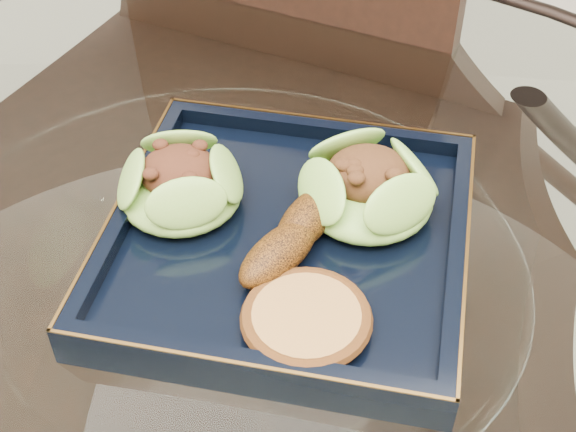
{
  "coord_description": "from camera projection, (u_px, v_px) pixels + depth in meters",
  "views": [
    {
      "loc": [
        0.06,
        -0.38,
        1.22
      ],
      "look_at": [
        0.05,
        0.06,
        0.8
      ],
      "focal_mm": 50.0,
      "sensor_mm": 36.0,
      "label": 1
    }
  ],
  "objects": [
    {
      "name": "dining_table",
      "position": [
        232.0,
        431.0,
        0.7
      ],
      "size": [
        1.13,
        1.13,
        0.77
      ],
      "color": "white",
      "rests_on": "ground"
    },
    {
      "name": "dining_chair",
      "position": [
        239.0,
        203.0,
        0.97
      ],
      "size": [
        0.57,
        0.57,
        1.0
      ],
      "rotation": [
        0.0,
        0.0,
        -0.43
      ],
      "color": "black",
      "rests_on": "ground"
    },
    {
      "name": "navy_plate",
      "position": [
        288.0,
        244.0,
        0.62
      ],
      "size": [
        0.32,
        0.32,
        0.02
      ],
      "primitive_type": "cube",
      "rotation": [
        0.0,
        0.0,
        -0.19
      ],
      "color": "black",
      "rests_on": "dining_table"
    },
    {
      "name": "lettuce_wrap_left",
      "position": [
        180.0,
        187.0,
        0.63
      ],
      "size": [
        0.12,
        0.12,
        0.03
      ],
      "primitive_type": "ellipsoid",
      "rotation": [
        0.0,
        0.0,
        -0.25
      ],
      "color": "#588B28",
      "rests_on": "navy_plate"
    },
    {
      "name": "lettuce_wrap_right",
      "position": [
        367.0,
        191.0,
        0.62
      ],
      "size": [
        0.11,
        0.11,
        0.04
      ],
      "primitive_type": "ellipsoid",
      "rotation": [
        0.0,
        0.0,
        0.05
      ],
      "color": "#62A630",
      "rests_on": "navy_plate"
    },
    {
      "name": "roasted_plantain",
      "position": [
        308.0,
        218.0,
        0.61
      ],
      "size": [
        0.11,
        0.15,
        0.03
      ],
      "primitive_type": "ellipsoid",
      "rotation": [
        0.0,
        0.0,
        1.05
      ],
      "color": "#5B3009",
      "rests_on": "navy_plate"
    },
    {
      "name": "crumb_patty",
      "position": [
        306.0,
        320.0,
        0.54
      ],
      "size": [
        0.1,
        0.1,
        0.01
      ],
      "primitive_type": "cylinder",
      "rotation": [
        0.0,
        0.0,
        -0.27
      ],
      "color": "#AB6F39",
      "rests_on": "navy_plate"
    }
  ]
}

